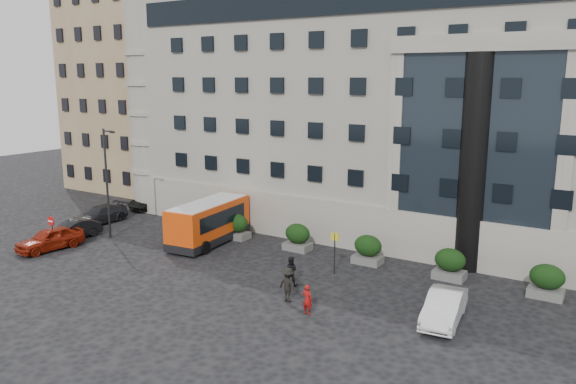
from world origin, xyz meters
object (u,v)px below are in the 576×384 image
object	(u,v)px
hedge_b	(298,237)
hedge_e	(547,281)
red_truck	(193,178)
parked_car_d	(154,201)
hedge_d	(450,264)
parked_car_c	(99,215)
pedestrian_c	(288,285)
hedge_c	(368,249)
hedge_a	(237,226)
bus_stop_sign	(335,246)
no_entry_sign	(52,226)
pedestrian_a	(307,300)
white_taxi	(444,307)
pedestrian_b	(290,271)
street_lamp	(107,179)
parked_car_a	(50,239)
minibus	(209,221)
parked_car_b	(73,230)

from	to	relation	value
hedge_b	hedge_e	xyz separation A→B (m)	(15.60, 0.00, 0.00)
red_truck	parked_car_d	world-z (taller)	red_truck
hedge_d	parked_car_c	world-z (taller)	hedge_d
hedge_b	hedge_d	xyz separation A→B (m)	(10.40, 0.00, 0.00)
pedestrian_c	parked_car_c	bearing A→B (deg)	-6.45
hedge_b	hedge_c	size ratio (longest dim) A/B	1.00
hedge_a	bus_stop_sign	distance (m)	9.94
no_entry_sign	red_truck	xyz separation A→B (m)	(-4.49, 19.18, -0.07)
pedestrian_a	white_taxi	bearing A→B (deg)	-151.61
hedge_d	pedestrian_b	bearing A→B (deg)	-141.40
bus_stop_sign	pedestrian_b	xyz separation A→B (m)	(-1.20, -3.03, -0.88)
hedge_d	red_truck	bearing A→B (deg)	160.44
street_lamp	parked_car_a	size ratio (longest dim) A/B	1.77
bus_stop_sign	white_taxi	size ratio (longest dim) A/B	0.56
hedge_a	street_lamp	size ratio (longest dim) A/B	0.23
pedestrian_a	hedge_c	bearing A→B (deg)	-82.07
hedge_a	parked_car_c	xyz separation A→B (m)	(-11.93, -2.54, -0.21)
hedge_c	parked_car_d	world-z (taller)	hedge_c
parked_car_c	pedestrian_c	xyz separation A→B (m)	(21.37, -5.33, 0.21)
red_truck	pedestrian_a	distance (m)	31.14
hedge_b	pedestrian_c	bearing A→B (deg)	-61.69
hedge_b	minibus	distance (m)	6.50
bus_stop_sign	parked_car_d	bearing A→B (deg)	163.37
parked_car_c	pedestrian_a	world-z (taller)	pedestrian_a
white_taxi	hedge_e	bearing A→B (deg)	51.50
red_truck	parked_car_a	world-z (taller)	red_truck
hedge_e	minibus	xyz separation A→B (m)	(-21.76, -1.95, 0.71)
white_taxi	pedestrian_c	size ratio (longest dim) A/B	2.44
hedge_b	no_entry_sign	bearing A→B (deg)	-148.10
hedge_d	parked_car_a	distance (m)	26.29
hedge_a	hedge_b	size ratio (longest dim) A/B	1.00
red_truck	parked_car_c	distance (m)	13.00
pedestrian_b	pedestrian_c	size ratio (longest dim) A/B	0.93
parked_car_d	white_taxi	world-z (taller)	white_taxi
pedestrian_b	street_lamp	bearing A→B (deg)	-23.20
red_truck	pedestrian_a	size ratio (longest dim) A/B	3.72
hedge_b	pedestrian_c	distance (m)	8.94
bus_stop_sign	red_truck	world-z (taller)	red_truck
hedge_b	no_entry_sign	world-z (taller)	no_entry_sign
hedge_b	parked_car_b	world-z (taller)	hedge_b
hedge_a	pedestrian_a	world-z (taller)	hedge_a
parked_car_a	white_taxi	distance (m)	26.39
parked_car_a	parked_car_b	xyz separation A→B (m)	(-0.90, 2.48, -0.09)
hedge_b	street_lamp	distance (m)	14.41
hedge_d	parked_car_b	world-z (taller)	hedge_d
hedge_d	minibus	world-z (taller)	minibus
hedge_d	hedge_e	size ratio (longest dim) A/B	1.00
hedge_a	pedestrian_a	bearing A→B (deg)	-38.18
bus_stop_sign	minibus	distance (m)	10.50
hedge_a	parked_car_c	bearing A→B (deg)	-167.99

